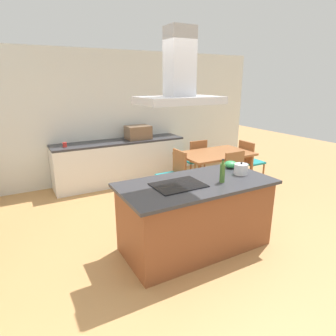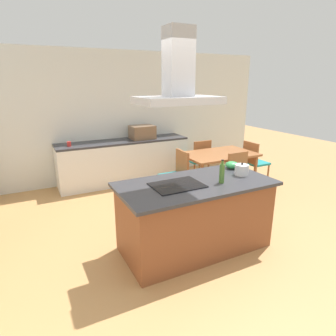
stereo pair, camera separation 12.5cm
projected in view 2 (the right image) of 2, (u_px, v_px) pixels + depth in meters
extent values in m
plane|color=tan|center=(149.00, 205.00, 5.08)|extent=(16.00, 16.00, 0.00)
cube|color=silver|center=(115.00, 117.00, 6.18)|extent=(7.20, 0.10, 2.70)
cube|color=brown|center=(195.00, 217.00, 3.68)|extent=(1.83, 0.87, 0.86)
cube|color=#333338|center=(196.00, 184.00, 3.55)|extent=(1.93, 0.97, 0.04)
cube|color=black|center=(177.00, 185.00, 3.43)|extent=(0.60, 0.44, 0.01)
cylinder|color=silver|center=(242.00, 170.00, 3.80)|extent=(0.18, 0.18, 0.14)
sphere|color=black|center=(242.00, 164.00, 3.77)|extent=(0.03, 0.03, 0.03)
cone|color=silver|center=(248.00, 168.00, 3.84)|extent=(0.06, 0.03, 0.04)
cylinder|color=#47722D|center=(222.00, 174.00, 3.49)|extent=(0.06, 0.06, 0.23)
cylinder|color=#47722D|center=(223.00, 163.00, 3.45)|extent=(0.03, 0.03, 0.05)
cylinder|color=black|center=(223.00, 160.00, 3.45)|extent=(0.03, 0.03, 0.01)
ellipsoid|color=#33934C|center=(232.00, 165.00, 4.09)|extent=(0.19, 0.19, 0.10)
cube|color=silver|center=(124.00, 162.00, 6.15)|extent=(2.73, 0.62, 0.86)
cube|color=#333338|center=(124.00, 141.00, 6.02)|extent=(2.73, 0.62, 0.04)
cube|color=brown|center=(142.00, 132.00, 6.16)|extent=(0.50, 0.38, 0.28)
cylinder|color=red|center=(69.00, 144.00, 5.47)|extent=(0.08, 0.08, 0.09)
cube|color=#995B33|center=(219.00, 154.00, 5.58)|extent=(1.40, 0.90, 0.04)
cylinder|color=#995B33|center=(202.00, 183.00, 5.11)|extent=(0.06, 0.06, 0.71)
cylinder|color=#995B33|center=(255.00, 173.00, 5.65)|extent=(0.06, 0.06, 0.71)
cylinder|color=#995B33|center=(181.00, 172.00, 5.74)|extent=(0.06, 0.06, 0.71)
cylinder|color=#995B33|center=(231.00, 164.00, 6.28)|extent=(0.06, 0.06, 0.71)
cube|color=teal|center=(256.00, 163.00, 6.11)|extent=(0.42, 0.42, 0.04)
cube|color=#995B33|center=(250.00, 153.00, 5.95)|extent=(0.04, 0.42, 0.44)
cylinder|color=#995B33|center=(256.00, 170.00, 6.40)|extent=(0.04, 0.04, 0.41)
cylinder|color=#995B33|center=(268.00, 174.00, 6.10)|extent=(0.04, 0.04, 0.41)
cylinder|color=#995B33|center=(243.00, 172.00, 6.25)|extent=(0.04, 0.04, 0.41)
cylinder|color=#995B33|center=(255.00, 176.00, 5.94)|extent=(0.04, 0.04, 0.41)
cube|color=teal|center=(244.00, 180.00, 5.03)|extent=(0.42, 0.42, 0.04)
cube|color=#995B33|center=(238.00, 164.00, 5.12)|extent=(0.42, 0.04, 0.44)
cylinder|color=#995B33|center=(258.00, 194.00, 5.02)|extent=(0.04, 0.04, 0.41)
cylinder|color=#995B33|center=(242.00, 198.00, 4.87)|extent=(0.04, 0.04, 0.41)
cylinder|color=#995B33|center=(244.00, 187.00, 5.33)|extent=(0.04, 0.04, 0.41)
cylinder|color=#995B33|center=(228.00, 191.00, 5.17)|extent=(0.04, 0.04, 0.41)
cube|color=teal|center=(173.00, 176.00, 5.24)|extent=(0.42, 0.42, 0.04)
cube|color=#995B33|center=(182.00, 162.00, 5.25)|extent=(0.04, 0.42, 0.44)
cylinder|color=#995B33|center=(169.00, 193.00, 5.07)|extent=(0.04, 0.04, 0.41)
cylinder|color=#995B33|center=(160.00, 187.00, 5.38)|extent=(0.04, 0.04, 0.41)
cylinder|color=#995B33|center=(186.00, 190.00, 5.23)|extent=(0.04, 0.04, 0.41)
cylinder|color=#995B33|center=(177.00, 184.00, 5.53)|extent=(0.04, 0.04, 0.41)
cube|color=teal|center=(197.00, 160.00, 6.31)|extent=(0.42, 0.42, 0.04)
cube|color=#995B33|center=(202.00, 151.00, 6.08)|extent=(0.42, 0.04, 0.44)
cylinder|color=#995B33|center=(186.00, 169.00, 6.45)|extent=(0.04, 0.04, 0.41)
cylinder|color=#995B33|center=(199.00, 167.00, 6.61)|extent=(0.04, 0.04, 0.41)
cylinder|color=#995B33|center=(194.00, 173.00, 6.14)|extent=(0.04, 0.04, 0.41)
cylinder|color=#995B33|center=(208.00, 171.00, 6.30)|extent=(0.04, 0.04, 0.41)
cube|color=#ADADB2|center=(178.00, 100.00, 3.14)|extent=(0.90, 0.55, 0.08)
cube|color=#ADADB2|center=(178.00, 62.00, 3.03)|extent=(0.28, 0.24, 0.70)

